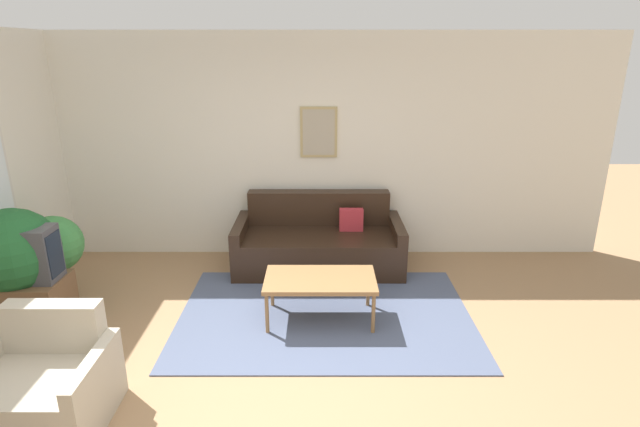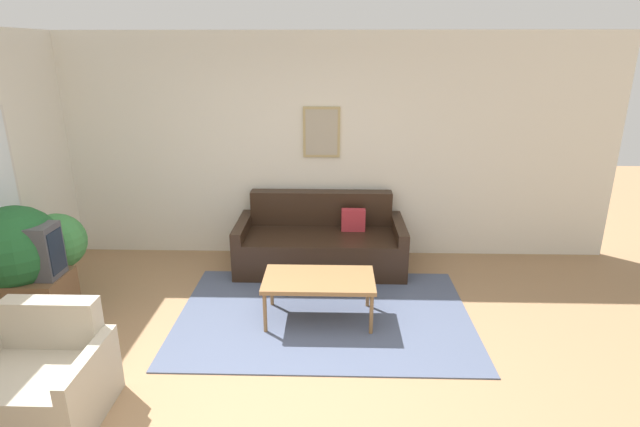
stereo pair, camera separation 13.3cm
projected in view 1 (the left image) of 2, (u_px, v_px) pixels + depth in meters
The scene contains 10 objects.
ground_plane at pixel (258, 399), 3.73m from camera, with size 16.00×16.00×0.00m, color #997551.
area_rug at pixel (326, 315), 4.91m from camera, with size 2.84×1.93×0.01m.
wall_back at pixel (282, 148), 6.05m from camera, with size 8.00×0.09×2.70m.
couch at pixel (320, 243), 5.93m from camera, with size 1.95×0.90×0.85m.
coffee_table at pixel (321, 281), 4.72m from camera, with size 1.05×0.59×0.44m.
tv_stand at pixel (31, 307), 4.51m from camera, with size 0.67×0.48×0.55m.
tv at pixel (20, 254), 4.34m from camera, with size 0.64×0.28×0.49m.
armchair at pixel (44, 388), 3.44m from camera, with size 0.87×0.76×0.78m.
potted_plant_tall at pixel (15, 255), 4.42m from camera, with size 0.78×0.78×1.18m.
potted_plant_by_window at pixel (55, 247), 5.02m from camera, with size 0.58×0.58×0.92m.
Camera 1 is at (0.47, -3.10, 2.50)m, focal length 28.00 mm.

